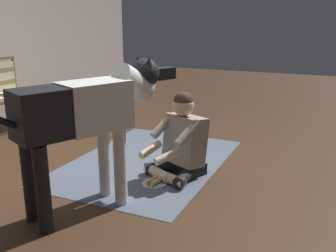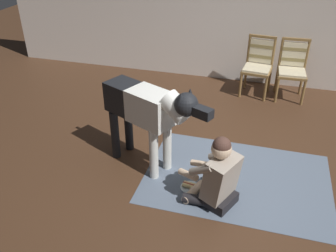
# 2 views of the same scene
# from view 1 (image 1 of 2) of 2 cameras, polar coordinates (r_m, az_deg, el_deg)

# --- Properties ---
(ground_plane) EXTENTS (16.16, 16.16, 0.00)m
(ground_plane) POSITION_cam_1_polar(r_m,az_deg,el_deg) (3.99, -4.12, -6.43)
(ground_plane) COLOR #432A1A
(area_rug) EXTENTS (2.17, 1.52, 0.01)m
(area_rug) POSITION_cam_1_polar(r_m,az_deg,el_deg) (4.17, -3.06, -5.33)
(area_rug) COLOR slate
(area_rug) RESTS_ON ground
(dining_chair_right_of_pair) EXTENTS (0.48, 0.49, 0.98)m
(dining_chair_right_of_pair) POSITION_cam_1_polar(r_m,az_deg,el_deg) (5.97, -22.40, 5.29)
(dining_chair_right_of_pair) COLOR brown
(dining_chair_right_of_pair) RESTS_ON ground
(person_sitting_on_floor) EXTENTS (0.70, 0.62, 0.84)m
(person_sitting_on_floor) POSITION_cam_1_polar(r_m,az_deg,el_deg) (3.71, 1.99, -2.42)
(person_sitting_on_floor) COLOR black
(person_sitting_on_floor) RESTS_ON ground
(large_dog) EXTENTS (1.51, 0.79, 1.21)m
(large_dog) POSITION_cam_1_polar(r_m,az_deg,el_deg) (3.02, -11.79, 2.02)
(large_dog) COLOR silver
(large_dog) RESTS_ON ground
(hot_dog_on_plate) EXTENTS (0.23, 0.23, 0.06)m
(hot_dog_on_plate) POSITION_cam_1_polar(r_m,az_deg,el_deg) (3.62, -2.03, -8.35)
(hot_dog_on_plate) COLOR silver
(hot_dog_on_plate) RESTS_ON ground
(round_side_table) EXTENTS (0.38, 0.38, 0.53)m
(round_side_table) POSITION_cam_1_polar(r_m,az_deg,el_deg) (7.12, -7.64, 5.99)
(round_side_table) COLOR olive
(round_side_table) RESTS_ON ground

